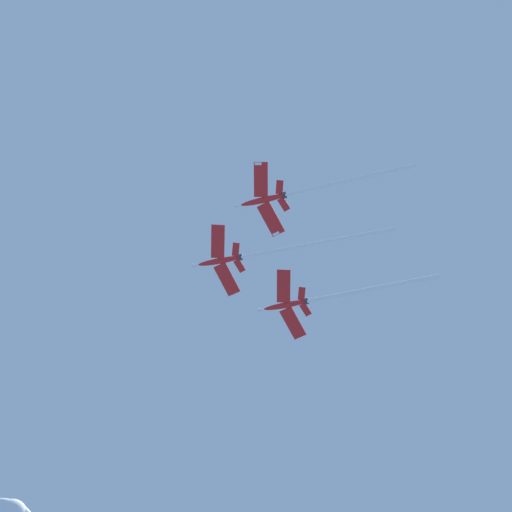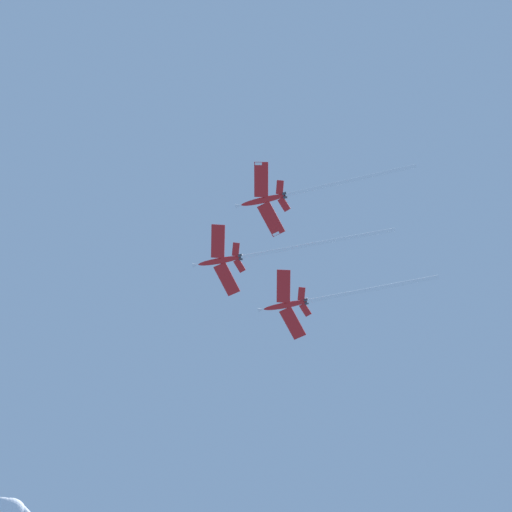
% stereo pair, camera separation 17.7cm
% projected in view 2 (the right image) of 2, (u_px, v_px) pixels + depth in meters
% --- Properties ---
extents(jet_lead, '(42.40, 37.17, 9.33)m').
position_uv_depth(jet_lead, '(261.00, 253.00, 179.23)').
color(jet_lead, red).
extents(jet_left_wing, '(37.62, 31.76, 9.18)m').
position_uv_depth(jet_left_wing, '(294.00, 193.00, 173.99)').
color(jet_left_wing, red).
extents(jet_right_wing, '(38.46, 32.63, 9.16)m').
position_uv_depth(jet_right_wing, '(323.00, 298.00, 179.71)').
color(jet_right_wing, red).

